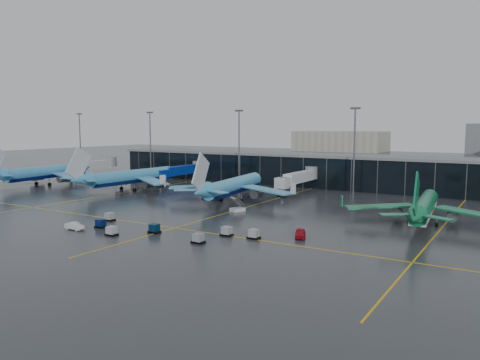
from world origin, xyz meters
The scene contains 13 objects.
ground centered at (0.00, 0.00, 0.00)m, with size 600.00×600.00×0.00m, color #282B2D.
terminal_pier centered at (0.00, 62.00, 5.42)m, with size 142.00×17.00×10.70m.
jet_bridges centered at (-35.00, 42.99, 4.55)m, with size 94.00×27.50×7.20m.
flood_masts centered at (5.00, 50.00, 13.81)m, with size 203.00×0.50×25.50m.
taxi_lines centered at (10.00, 10.61, 0.01)m, with size 220.00×120.00×0.02m.
airliner_klm_west centered at (-71.34, 16.08, 6.89)m, with size 39.34×44.81×13.77m, color #3D90C8, non-canonical shape.
airliner_arkefly centered at (-36.70, 21.51, 6.73)m, with size 38.48×43.83×13.47m, color #3C93C5, non-canonical shape.
airliner_klm_near centered at (1.95, 19.92, 6.59)m, with size 37.68×42.91×13.19m, color #409DD3, non-canonical shape.
airliner_aer_lingus centered at (51.19, 14.92, 5.80)m, with size 33.17×37.78×11.61m, color #0D6F3E, non-canonical shape.
baggage_carts centered at (10.92, -19.59, 0.76)m, with size 36.33×12.99×1.70m.
mobile_airstair centered at (10.96, 7.08, 0.77)m, with size 3.22×3.78×3.45m.
service_van_red centered at (34.51, -9.33, 0.79)m, with size 1.86×4.63×1.58m, color #A90D1C.
service_van_white centered at (-5.52, -26.25, 0.73)m, with size 1.55×4.45×1.47m, color silver.
Camera 1 is at (68.32, -85.34, 19.93)m, focal length 35.00 mm.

